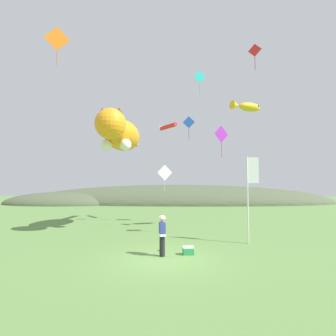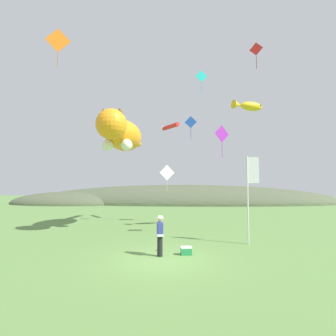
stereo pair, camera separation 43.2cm
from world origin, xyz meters
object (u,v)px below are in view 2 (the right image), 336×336
Objects in this scene: kite_fish_windsock at (248,106)px; kite_diamond_violet at (222,134)px; festival_banner_pole at (250,186)px; kite_diamond_orange at (58,41)px; kite_giant_cat at (122,134)px; kite_diamond_blue at (191,122)px; kite_diamond_white at (167,173)px; kite_diamond_red at (256,49)px; kite_spool at (161,248)px; picnic_cooler at (186,251)px; kite_tube_streamer at (170,127)px; festival_attendant at (160,234)px; kite_diamond_teal at (201,77)px.

kite_diamond_violet is at bearing -133.04° from kite_fish_windsock.
kite_diamond_orange is (-10.88, -0.12, 8.49)m from festival_banner_pole.
kite_fish_windsock reaches higher than kite_giant_cat.
kite_diamond_blue is 0.85× the size of kite_diamond_white.
kite_fish_windsock is 4.75m from kite_diamond_blue.
kite_giant_cat is 4.88× the size of kite_diamond_red.
kite_diamond_orange reaches higher than kite_fish_windsock.
kite_fish_windsock reaches higher than kite_spool.
picnic_cooler is at bearing -118.89° from kite_diamond_violet.
kite_tube_streamer reaches higher than festival_banner_pole.
kite_spool is 11.58m from kite_diamond_blue.
kite_fish_windsock is 1.04× the size of kite_diamond_orange.
kite_diamond_white reaches higher than picnic_cooler.
kite_giant_cat is (-3.47, 5.80, 6.66)m from kite_spool.
kite_diamond_blue reaches higher than kite_diamond_violet.
kite_fish_windsock is at bearing 55.32° from picnic_cooler.
picnic_cooler is at bearing -27.54° from kite_spool.
festival_attendant is at bearing -163.83° from picnic_cooler.
kite_giant_cat is 4.36× the size of kite_diamond_violet.
kite_diamond_teal reaches higher than kite_diamond_violet.
kite_diamond_red is at bearing 42.06° from festival_attendant.
kite_diamond_violet reaches higher than picnic_cooler.
kite_diamond_white is (-0.48, 10.37, 3.19)m from festival_attendant.
kite_tube_streamer is at bearing 133.50° from kite_diamond_blue.
kite_diamond_blue is at bearing 126.89° from kite_diamond_teal.
kite_diamond_teal is at bearing -53.11° from kite_diamond_blue.
kite_diamond_violet is (2.18, 3.96, 6.04)m from picnic_cooler.
kite_giant_cat reaches higher than festival_attendant.
festival_attendant is at bearing -87.52° from kite_spool.
kite_diamond_violet is at bearing -19.77° from kite_giant_cat.
kite_tube_streamer reaches higher than picnic_cooler.
kite_fish_windsock is at bearing -32.99° from kite_diamond_blue.
kite_spool is at bearing 92.48° from festival_attendant.
kite_diamond_red is 0.79× the size of kite_diamond_white.
kite_diamond_red is at bearing -80.46° from kite_fish_windsock.
kite_spool is at bearing -134.45° from kite_fish_windsock.
kite_spool is 7.73m from kite_diamond_violet.
kite_spool is 0.05× the size of festival_banner_pole.
kite_diamond_white reaches higher than kite_spool.
kite_diamond_violet is (-2.14, -2.30, -2.40)m from kite_fish_windsock.
kite_tube_streamer is 9.14m from kite_diamond_red.
kite_giant_cat is 5.40m from kite_diamond_white.
kite_diamond_red reaches higher than kite_diamond_teal.
festival_banner_pole is at bearing -51.48° from kite_diamond_violet.
picnic_cooler is 0.28× the size of kite_diamond_blue.
festival_attendant is 11.75m from kite_diamond_blue.
kite_diamond_orange is at bearing -123.58° from kite_giant_cat.
kite_diamond_red is at bearing 12.13° from kite_diamond_orange.
kite_fish_windsock is 1.09× the size of kite_diamond_white.
kite_diamond_teal reaches higher than kite_spool.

